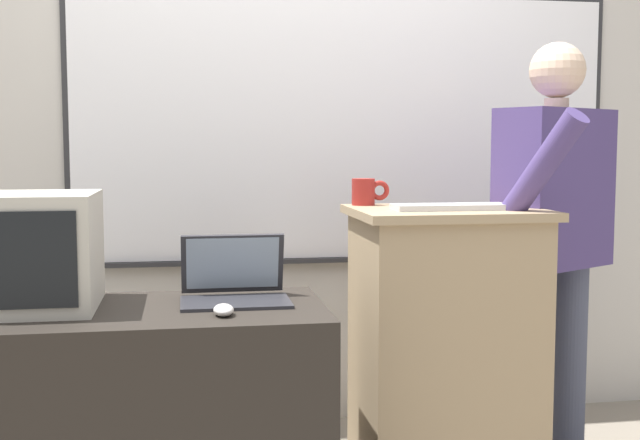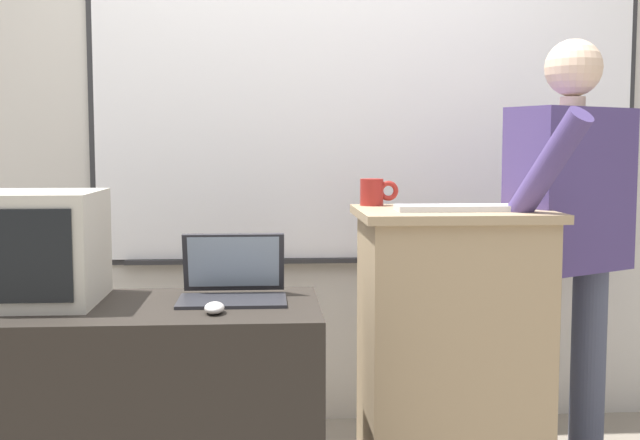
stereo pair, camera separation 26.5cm
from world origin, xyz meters
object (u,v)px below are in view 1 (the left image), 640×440
object	(u,v)px
side_desk	(150,426)
person_presenter	(554,225)
crt_monitor	(36,251)
coffee_mug	(365,192)
laptop	(234,281)
wireless_keyboard	(451,207)
lectern_podium	(444,351)
computer_mouse_by_laptop	(224,310)

from	to	relation	value
side_desk	person_presenter	distance (m)	1.63
crt_monitor	coffee_mug	distance (m)	1.17
crt_monitor	coffee_mug	xyz separation A→B (m)	(1.11, 0.34, 0.15)
side_desk	person_presenter	size ratio (longest dim) A/B	0.67
side_desk	person_presenter	world-z (taller)	person_presenter
laptop	wireless_keyboard	xyz separation A→B (m)	(0.75, 0.04, 0.23)
lectern_podium	computer_mouse_by_laptop	bearing A→B (deg)	-156.09
lectern_podium	side_desk	world-z (taller)	lectern_podium
lectern_podium	coffee_mug	xyz separation A→B (m)	(-0.25, 0.19, 0.56)
computer_mouse_by_laptop	laptop	bearing A→B (deg)	79.46
person_presenter	laptop	size ratio (longest dim) A/B	4.72
lectern_podium	wireless_keyboard	bearing A→B (deg)	-95.29
computer_mouse_by_laptop	coffee_mug	distance (m)	0.84
computer_mouse_by_laptop	crt_monitor	size ratio (longest dim) A/B	0.23
laptop	wireless_keyboard	distance (m)	0.78
wireless_keyboard	computer_mouse_by_laptop	size ratio (longest dim) A/B	4.00
computer_mouse_by_laptop	side_desk	bearing A→B (deg)	147.28
person_presenter	computer_mouse_by_laptop	distance (m)	1.36
laptop	lectern_podium	bearing A→B (deg)	8.16
lectern_podium	crt_monitor	xyz separation A→B (m)	(-1.36, -0.15, 0.41)
side_desk	person_presenter	xyz separation A→B (m)	(1.49, 0.33, 0.58)
lectern_podium	side_desk	distance (m)	1.06
laptop	side_desk	bearing A→B (deg)	-159.71
side_desk	coffee_mug	distance (m)	1.12
wireless_keyboard	computer_mouse_by_laptop	bearing A→B (deg)	-160.08
side_desk	lectern_podium	bearing A→B (deg)	11.50
laptop	computer_mouse_by_laptop	size ratio (longest dim) A/B	3.45
person_presenter	wireless_keyboard	bearing A→B (deg)	172.64
side_desk	crt_monitor	world-z (taller)	crt_monitor
coffee_mug	wireless_keyboard	bearing A→B (deg)	-47.32
lectern_podium	crt_monitor	world-z (taller)	crt_monitor
crt_monitor	coffee_mug	world-z (taller)	coffee_mug
lectern_podium	computer_mouse_by_laptop	distance (m)	0.91
person_presenter	coffee_mug	size ratio (longest dim) A/B	11.52
laptop	coffee_mug	size ratio (longest dim) A/B	2.44
lectern_podium	laptop	distance (m)	0.81
lectern_podium	crt_monitor	bearing A→B (deg)	-173.91
side_desk	crt_monitor	bearing A→B (deg)	169.28
laptop	coffee_mug	xyz separation A→B (m)	(0.50, 0.30, 0.27)
laptop	person_presenter	bearing A→B (deg)	10.64
wireless_keyboard	side_desk	bearing A→B (deg)	-172.08
side_desk	computer_mouse_by_laptop	distance (m)	0.47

